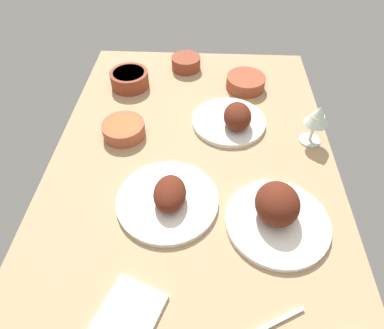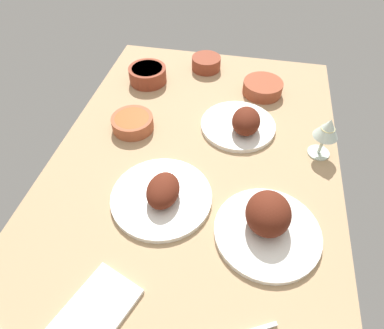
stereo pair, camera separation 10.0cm
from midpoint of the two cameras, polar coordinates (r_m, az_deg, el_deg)
name	(u,v)px [view 1 (the left image)]	position (r cm, az deg, el deg)	size (l,w,h in cm)	color
dining_table	(192,173)	(103.14, -2.78, -1.65)	(140.00, 90.00, 4.00)	tan
plate_far_side	(168,198)	(92.52, -7.23, -5.96)	(28.63, 28.63, 7.94)	white
plate_near_viewer	(277,212)	(88.96, 11.41, -8.25)	(27.77, 27.77, 11.12)	white
plate_center_main	(233,119)	(114.46, 4.55, 7.70)	(25.69, 25.69, 9.31)	white
bowl_cream	(129,79)	(136.51, -12.90, 14.20)	(14.82, 14.82, 6.12)	brown
bowl_potatoes	(246,82)	(133.51, 7.09, 13.92)	(15.04, 15.04, 4.90)	brown
bowl_sauce	(186,62)	(144.55, -3.12, 17.16)	(12.03, 12.03, 5.31)	brown
bowl_soup	(124,129)	(114.34, -14.23, 5.90)	(14.21, 14.21, 4.62)	#A35133
wine_glass	(317,117)	(109.27, 18.45, 7.61)	(7.60, 7.60, 14.00)	silver
folded_napkin	(123,325)	(81.06, -15.76, -25.45)	(19.17, 12.61, 1.20)	white
spoon_loose	(273,324)	(79.85, 9.94, -25.75)	(16.08, 0.90, 0.80)	silver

